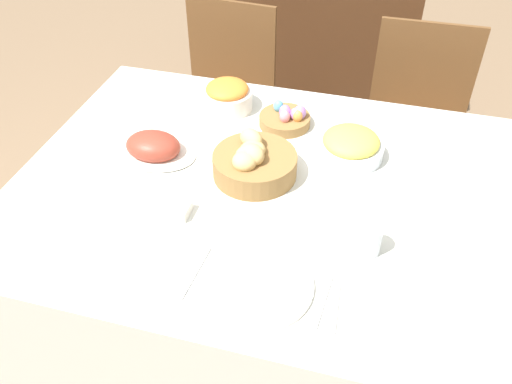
% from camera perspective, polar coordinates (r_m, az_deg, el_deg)
% --- Properties ---
extents(ground_plane, '(12.00, 12.00, 0.00)m').
position_cam_1_polar(ground_plane, '(2.17, 1.26, -15.16)').
color(ground_plane, '#7F664C').
extents(dining_table, '(1.52, 1.13, 0.77)m').
position_cam_1_polar(dining_table, '(1.86, 1.43, -8.47)').
color(dining_table, silver).
rests_on(dining_table, ground).
extents(chair_far_right, '(0.43, 0.43, 0.91)m').
position_cam_1_polar(chair_far_right, '(2.44, 16.38, 6.78)').
color(chair_far_right, brown).
rests_on(chair_far_right, ground).
extents(chair_far_left, '(0.45, 0.45, 0.91)m').
position_cam_1_polar(chair_far_left, '(2.54, -3.52, 9.91)').
color(chair_far_left, brown).
rests_on(chair_far_left, ground).
extents(sideboard, '(1.22, 0.44, 0.93)m').
position_cam_1_polar(sideboard, '(3.23, 5.21, 16.26)').
color(sideboard, '#4C2D19').
rests_on(sideboard, ground).
extents(bread_basket, '(0.25, 0.25, 0.12)m').
position_cam_1_polar(bread_basket, '(1.60, -0.25, 3.17)').
color(bread_basket, olive).
rests_on(bread_basket, dining_table).
extents(egg_basket, '(0.17, 0.17, 0.08)m').
position_cam_1_polar(egg_basket, '(1.84, 3.19, 7.78)').
color(egg_basket, olive).
rests_on(egg_basket, dining_table).
extents(ham_platter, '(0.27, 0.19, 0.08)m').
position_cam_1_polar(ham_platter, '(1.72, -10.75, 4.63)').
color(ham_platter, silver).
rests_on(ham_platter, dining_table).
extents(carrot_bowl, '(0.17, 0.17, 0.10)m').
position_cam_1_polar(carrot_bowl, '(1.92, -3.03, 10.08)').
color(carrot_bowl, silver).
rests_on(carrot_bowl, dining_table).
extents(pineapple_bowl, '(0.21, 0.21, 0.09)m').
position_cam_1_polar(pineapple_bowl, '(1.71, 9.92, 4.85)').
color(pineapple_bowl, silver).
rests_on(pineapple_bowl, dining_table).
extents(dinner_plate, '(0.27, 0.27, 0.01)m').
position_cam_1_polar(dinner_plate, '(1.32, 0.21, -9.78)').
color(dinner_plate, silver).
rests_on(dinner_plate, dining_table).
extents(fork, '(0.02, 0.18, 0.00)m').
position_cam_1_polar(fork, '(1.36, -6.40, -8.41)').
color(fork, silver).
rests_on(fork, dining_table).
extents(knife, '(0.02, 0.18, 0.00)m').
position_cam_1_polar(knife, '(1.30, 7.14, -11.21)').
color(knife, silver).
rests_on(knife, dining_table).
extents(spoon, '(0.02, 0.18, 0.00)m').
position_cam_1_polar(spoon, '(1.30, 8.46, -11.45)').
color(spoon, silver).
rests_on(spoon, dining_table).
extents(drinking_cup, '(0.06, 0.06, 0.08)m').
position_cam_1_polar(drinking_cup, '(1.40, 11.80, -4.87)').
color(drinking_cup, silver).
rests_on(drinking_cup, dining_table).
extents(butter_dish, '(0.11, 0.07, 0.03)m').
position_cam_1_polar(butter_dish, '(1.51, -8.91, -1.68)').
color(butter_dish, silver).
rests_on(butter_dish, dining_table).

